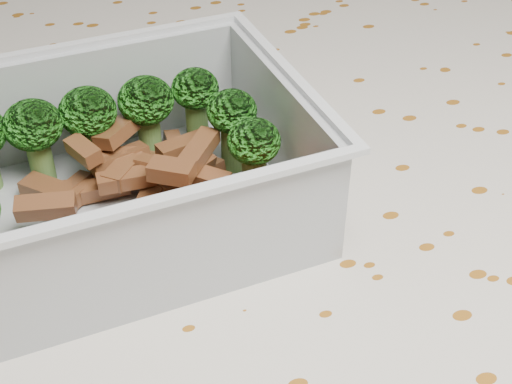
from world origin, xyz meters
name	(u,v)px	position (x,y,z in m)	size (l,w,h in m)	color
dining_table	(248,350)	(0.00, 0.00, 0.67)	(1.40, 0.90, 0.75)	brown
tablecloth	(247,291)	(0.00, 0.00, 0.72)	(1.46, 0.96, 0.19)	beige
lunch_container	(118,185)	(-0.06, 0.04, 0.78)	(0.21, 0.17, 0.07)	silver
broccoli_florets	(89,137)	(-0.07, 0.07, 0.79)	(0.17, 0.10, 0.05)	#608C3F
meat_pile	(137,173)	(-0.05, 0.05, 0.77)	(0.12, 0.08, 0.03)	brown
sausage	(150,236)	(-0.05, -0.01, 0.78)	(0.17, 0.04, 0.03)	#AB2D0C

